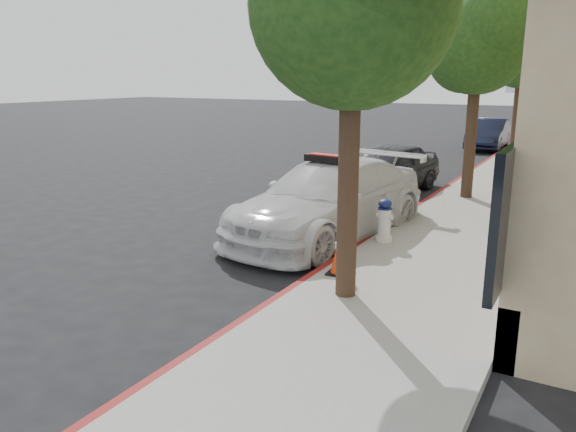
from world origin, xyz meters
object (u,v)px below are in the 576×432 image
(police_car, at_px, (329,199))
(traffic_cone, at_px, (340,253))
(parked_car_far, at_px, (489,134))
(parked_car_mid, at_px, (388,168))
(fire_hydrant, at_px, (384,221))

(police_car, relative_size, traffic_cone, 8.12)
(parked_car_far, bearing_deg, traffic_cone, -88.03)
(traffic_cone, bearing_deg, parked_car_mid, 103.93)
(parked_car_mid, relative_size, fire_hydrant, 5.01)
(police_car, height_order, traffic_cone, police_car)
(parked_car_mid, bearing_deg, traffic_cone, -68.72)
(parked_car_mid, distance_m, traffic_cone, 7.59)
(police_car, relative_size, parked_car_far, 1.36)
(parked_car_mid, bearing_deg, police_car, -77.18)
(parked_car_mid, bearing_deg, parked_car_far, 94.60)
(fire_hydrant, bearing_deg, parked_car_mid, 119.98)
(police_car, distance_m, fire_hydrant, 1.37)
(police_car, xyz_separation_m, fire_hydrant, (1.33, -0.24, -0.24))
(fire_hydrant, distance_m, traffic_cone, 2.16)
(parked_car_mid, xyz_separation_m, traffic_cone, (1.83, -7.37, -0.22))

